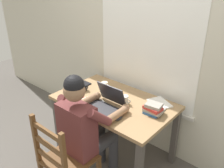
# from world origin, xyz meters

# --- Properties ---
(ground_plane) EXTENTS (8.00, 8.00, 0.00)m
(ground_plane) POSITION_xyz_m (0.00, 0.00, 0.00)
(ground_plane) COLOR #56514C
(back_wall) EXTENTS (6.00, 0.08, 2.60)m
(back_wall) POSITION_xyz_m (0.00, 0.47, 1.30)
(back_wall) COLOR beige
(back_wall) RESTS_ON ground
(desk) EXTENTS (1.25, 0.77, 0.73)m
(desk) POSITION_xyz_m (0.00, 0.00, 0.63)
(desk) COLOR #9E7A51
(desk) RESTS_ON ground
(seated_person) EXTENTS (0.50, 0.60, 1.23)m
(seated_person) POSITION_xyz_m (0.04, -0.46, 0.68)
(seated_person) COLOR brown
(seated_person) RESTS_ON ground
(wooden_chair) EXTENTS (0.42, 0.42, 0.93)m
(wooden_chair) POSITION_xyz_m (0.04, -0.74, 0.45)
(wooden_chair) COLOR brown
(wooden_chair) RESTS_ON ground
(laptop) EXTENTS (0.33, 0.31, 0.23)m
(laptop) POSITION_xyz_m (0.02, -0.16, 0.79)
(laptop) COLOR #232328
(laptop) RESTS_ON desk
(computer_mouse) EXTENTS (0.06, 0.10, 0.03)m
(computer_mouse) POSITION_xyz_m (0.25, -0.24, 0.75)
(computer_mouse) COLOR #232328
(computer_mouse) RESTS_ON desk
(coffee_mug_white) EXTENTS (0.12, 0.08, 0.09)m
(coffee_mug_white) POSITION_xyz_m (-0.26, 0.14, 0.78)
(coffee_mug_white) COLOR beige
(coffee_mug_white) RESTS_ON desk
(coffee_mug_dark) EXTENTS (0.12, 0.08, 0.10)m
(coffee_mug_dark) POSITION_xyz_m (-0.43, -0.04, 0.79)
(coffee_mug_dark) COLOR black
(coffee_mug_dark) RESTS_ON desk
(coffee_mug_spare) EXTENTS (0.11, 0.08, 0.09)m
(coffee_mug_spare) POSITION_xyz_m (0.13, 0.02, 0.78)
(coffee_mug_spare) COLOR silver
(coffee_mug_spare) RESTS_ON desk
(book_stack_main) EXTENTS (0.19, 0.16, 0.11)m
(book_stack_main) POSITION_xyz_m (0.45, 0.05, 0.79)
(book_stack_main) COLOR #2D5B9E
(book_stack_main) RESTS_ON desk
(paper_pile_near_laptop) EXTENTS (0.26, 0.24, 0.01)m
(paper_pile_near_laptop) POSITION_xyz_m (-0.16, -0.16, 0.74)
(paper_pile_near_laptop) COLOR silver
(paper_pile_near_laptop) RESTS_ON desk
(paper_pile_back_corner) EXTENTS (0.29, 0.26, 0.02)m
(paper_pile_back_corner) POSITION_xyz_m (0.40, 0.26, 0.74)
(paper_pile_back_corner) COLOR white
(paper_pile_back_corner) RESTS_ON desk
(landscape_photo_print) EXTENTS (0.15, 0.12, 0.00)m
(landscape_photo_print) POSITION_xyz_m (-0.33, -0.19, 0.73)
(landscape_photo_print) COLOR #C63D33
(landscape_photo_print) RESTS_ON desk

